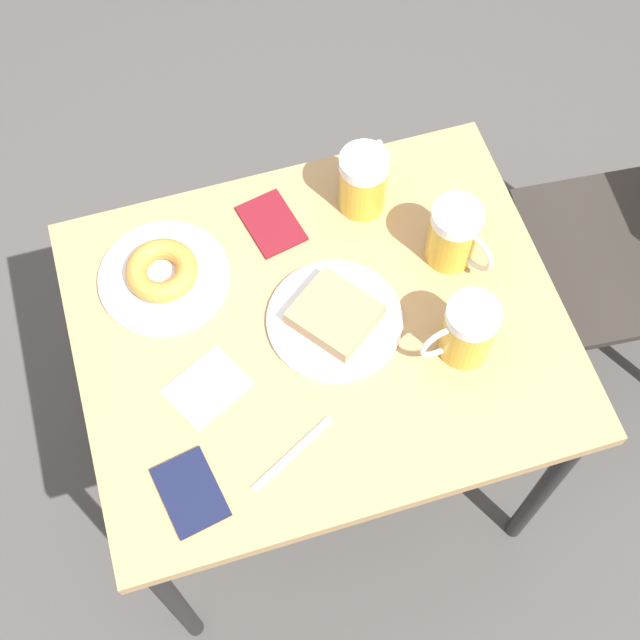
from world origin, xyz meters
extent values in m
plane|color=#474442|center=(0.00, 0.00, 0.00)|extent=(8.00, 8.00, 0.00)
cube|color=tan|center=(0.00, 0.00, 0.69)|extent=(0.69, 0.84, 0.03)
cylinder|color=black|center=(-0.30, -0.38, 0.34)|extent=(0.04, 0.04, 0.67)
cylinder|color=black|center=(0.30, -0.38, 0.34)|extent=(0.04, 0.04, 0.67)
cylinder|color=black|center=(-0.30, 0.38, 0.34)|extent=(0.04, 0.04, 0.67)
cylinder|color=black|center=(0.30, 0.38, 0.34)|extent=(0.04, 0.04, 0.67)
cube|color=#2D2823|center=(-0.10, 0.71, 0.46)|extent=(0.43, 0.43, 0.02)
cylinder|color=#2D2823|center=(-0.29, 0.55, 0.22)|extent=(0.03, 0.03, 0.45)
cylinder|color=#2D2823|center=(0.06, 0.53, 0.22)|extent=(0.03, 0.03, 0.45)
cylinder|color=#2D2823|center=(-0.26, 0.90, 0.22)|extent=(0.03, 0.03, 0.45)
cylinder|color=white|center=(0.00, 0.03, 0.71)|extent=(0.24, 0.24, 0.01)
cube|color=tan|center=(0.00, 0.03, 0.73)|extent=(0.18, 0.17, 0.03)
cylinder|color=white|center=(-0.17, -0.24, 0.71)|extent=(0.23, 0.23, 0.01)
torus|color=#D18938|center=(-0.17, -0.24, 0.73)|extent=(0.13, 0.13, 0.04)
cylinder|color=gold|center=(-0.07, 0.26, 0.76)|extent=(0.09, 0.09, 0.11)
cylinder|color=white|center=(-0.07, 0.26, 0.82)|extent=(0.09, 0.09, 0.02)
torus|color=silver|center=(-0.03, 0.29, 0.77)|extent=(0.08, 0.05, 0.08)
cylinder|color=gold|center=(0.11, 0.22, 0.76)|extent=(0.09, 0.09, 0.11)
cylinder|color=white|center=(0.11, 0.22, 0.82)|extent=(0.09, 0.09, 0.02)
torus|color=silver|center=(0.12, 0.17, 0.77)|extent=(0.02, 0.08, 0.08)
cylinder|color=gold|center=(-0.22, 0.15, 0.76)|extent=(0.09, 0.09, 0.11)
cylinder|color=white|center=(-0.22, 0.15, 0.82)|extent=(0.09, 0.09, 0.02)
torus|color=silver|center=(-0.26, 0.18, 0.77)|extent=(0.07, 0.06, 0.08)
cube|color=white|center=(0.06, -0.21, 0.71)|extent=(0.14, 0.15, 0.00)
cube|color=silver|center=(0.21, -0.11, 0.71)|extent=(0.09, 0.16, 0.00)
cube|color=maroon|center=(-0.23, -0.03, 0.71)|extent=(0.14, 0.11, 0.01)
cube|color=#141938|center=(0.23, -0.28, 0.71)|extent=(0.14, 0.11, 0.01)
camera|label=1|loc=(0.67, -0.20, 2.08)|focal=50.00mm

